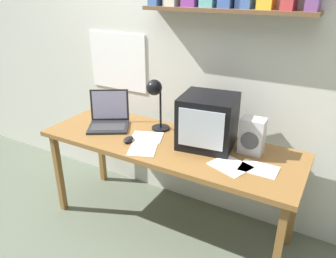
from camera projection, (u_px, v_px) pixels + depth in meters
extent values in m
plane|color=#596251|center=(168.00, 224.00, 2.62)|extent=(12.00, 12.00, 0.00)
cube|color=silver|center=(197.00, 51.00, 2.44)|extent=(5.60, 0.06, 2.60)
cube|color=white|center=(118.00, 62.00, 2.80)|extent=(0.57, 0.01, 0.48)
cube|color=brown|center=(225.00, 10.00, 2.11)|extent=(1.16, 0.18, 0.02)
cube|color=brown|center=(168.00, 144.00, 2.33)|extent=(1.87, 0.65, 0.03)
cube|color=brown|center=(59.00, 173.00, 2.66)|extent=(0.04, 0.05, 0.70)
cube|color=brown|center=(278.00, 253.00, 1.88)|extent=(0.04, 0.05, 0.70)
cube|color=brown|center=(101.00, 147.00, 3.08)|extent=(0.04, 0.05, 0.70)
cube|color=brown|center=(295.00, 204.00, 2.29)|extent=(0.04, 0.05, 0.70)
cube|color=black|center=(208.00, 121.00, 2.21)|extent=(0.40, 0.38, 0.35)
cube|color=silver|center=(201.00, 130.00, 2.06)|extent=(0.29, 0.05, 0.26)
cube|color=#232326|center=(109.00, 127.00, 2.54)|extent=(0.39, 0.37, 0.02)
cube|color=#38383A|center=(108.00, 127.00, 2.52)|extent=(0.29, 0.25, 0.00)
cube|color=#232326|center=(110.00, 105.00, 2.61)|extent=(0.28, 0.19, 0.25)
cube|color=silver|center=(110.00, 105.00, 2.61)|extent=(0.25, 0.17, 0.22)
cylinder|color=black|center=(161.00, 128.00, 2.53)|extent=(0.14, 0.14, 0.01)
cylinder|color=black|center=(160.00, 107.00, 2.46)|extent=(0.02, 0.02, 0.33)
sphere|color=black|center=(154.00, 87.00, 2.34)|extent=(0.11, 0.11, 0.11)
cylinder|color=white|center=(105.00, 110.00, 2.73)|extent=(0.07, 0.07, 0.12)
cylinder|color=yellow|center=(105.00, 112.00, 2.74)|extent=(0.07, 0.07, 0.09)
cube|color=silver|center=(252.00, 136.00, 2.13)|extent=(0.16, 0.12, 0.24)
cylinder|color=#4C4C51|center=(249.00, 141.00, 2.09)|extent=(0.12, 0.01, 0.12)
ellipsoid|color=black|center=(128.00, 139.00, 2.32)|extent=(0.07, 0.11, 0.03)
cube|color=silver|center=(147.00, 137.00, 2.39)|extent=(0.27, 0.25, 0.00)
cube|color=white|center=(230.00, 165.00, 2.02)|extent=(0.28, 0.26, 0.00)
cube|color=white|center=(259.00, 169.00, 1.98)|extent=(0.23, 0.16, 0.00)
cube|color=white|center=(143.00, 149.00, 2.22)|extent=(0.24, 0.26, 0.00)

